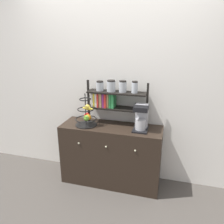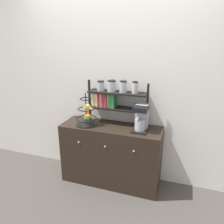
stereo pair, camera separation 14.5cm
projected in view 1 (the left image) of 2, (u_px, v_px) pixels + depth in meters
The scene contains 6 objects.
ground_plane at pixel (107, 190), 2.81m from camera, with size 12.00×12.00×0.00m, color #47423D.
wall_back at pixel (116, 84), 2.83m from camera, with size 7.00×0.05×2.60m, color silver.
sideboard at pixel (111, 155), 2.88m from camera, with size 1.28×0.45×0.80m.
coffee_maker at pixel (141, 117), 2.61m from camera, with size 0.18×0.24×0.31m.
fruit_stand at pixel (86, 115), 2.74m from camera, with size 0.27×0.27×0.42m.
shelf_hutch at pixel (111, 96), 2.75m from camera, with size 0.79×0.20×0.57m.
Camera 1 is at (0.70, -2.24, 1.85)m, focal length 35.00 mm.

